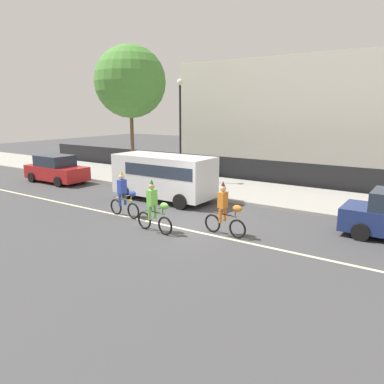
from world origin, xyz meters
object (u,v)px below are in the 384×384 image
(parade_cyclist_cobalt, at_px, (124,197))
(street_lamp_post, at_px, (180,116))
(parade_cyclist_lime, at_px, (155,209))
(parade_cyclist_orange, at_px, (225,212))
(parked_car_red, at_px, (56,170))
(parked_van_white, at_px, (165,174))

(parade_cyclist_cobalt, xyz_separation_m, street_lamp_post, (-2.19, 6.95, 3.15))
(parade_cyclist_lime, height_order, parade_cyclist_orange, same)
(parade_cyclist_lime, distance_m, street_lamp_post, 9.50)
(parade_cyclist_orange, distance_m, parked_car_red, 13.56)
(parked_van_white, height_order, street_lamp_post, street_lamp_post)
(parked_car_red, bearing_deg, parade_cyclist_orange, -12.17)
(parked_car_red, relative_size, street_lamp_post, 0.70)
(parade_cyclist_cobalt, distance_m, parked_van_white, 3.28)
(parade_cyclist_cobalt, distance_m, parade_cyclist_orange, 4.55)
(parade_cyclist_cobalt, xyz_separation_m, parked_van_white, (-0.42, 3.22, 0.44))
(parade_cyclist_orange, bearing_deg, street_lamp_post, 135.31)
(parade_cyclist_lime, height_order, parked_van_white, parked_van_white)
(parade_cyclist_lime, distance_m, parade_cyclist_orange, 2.52)
(parade_cyclist_orange, xyz_separation_m, parked_car_red, (-13.26, 2.86, -0.06))
(parade_cyclist_cobalt, xyz_separation_m, parade_cyclist_orange, (4.54, 0.29, 0.00))
(parade_cyclist_cobalt, relative_size, parade_cyclist_orange, 1.00)
(parade_cyclist_lime, height_order, street_lamp_post, street_lamp_post)
(parked_van_white, xyz_separation_m, street_lamp_post, (-1.77, 3.73, 2.71))
(parked_van_white, bearing_deg, parked_car_red, -179.52)
(parade_cyclist_lime, distance_m, parked_car_red, 11.69)
(parade_cyclist_orange, relative_size, parked_van_white, 0.38)
(parade_cyclist_cobalt, xyz_separation_m, parade_cyclist_lime, (2.28, -0.82, 0.00))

